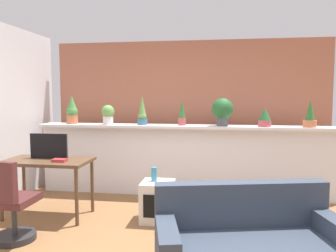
{
  "coord_description": "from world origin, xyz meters",
  "views": [
    {
      "loc": [
        0.5,
        -3.07,
        1.57
      ],
      "look_at": [
        -0.17,
        1.34,
        1.16
      ],
      "focal_mm": 35.19,
      "sensor_mm": 36.0,
      "label": 1
    }
  ],
  "objects_px": {
    "potted_plant_2": "(142,113)",
    "couch": "(250,251)",
    "side_cube_shelf": "(158,201)",
    "potted_plant_6": "(310,116)",
    "office_chair": "(10,207)",
    "book_on_desk": "(59,160)",
    "potted_plant_4": "(222,110)",
    "tv_monitor": "(49,146)",
    "potted_plant_0": "(72,111)",
    "vase_on_shelf": "(154,174)",
    "desk": "(48,166)",
    "potted_plant_5": "(265,117)",
    "potted_plant_3": "(182,113)",
    "potted_plant_1": "(108,114)"
  },
  "relations": [
    {
      "from": "potted_plant_1",
      "to": "book_on_desk",
      "type": "height_order",
      "value": "potted_plant_1"
    },
    {
      "from": "potted_plant_3",
      "to": "tv_monitor",
      "type": "relative_size",
      "value": 0.77
    },
    {
      "from": "potted_plant_3",
      "to": "potted_plant_1",
      "type": "bearing_deg",
      "value": -178.81
    },
    {
      "from": "vase_on_shelf",
      "to": "potted_plant_1",
      "type": "bearing_deg",
      "value": 132.84
    },
    {
      "from": "potted_plant_1",
      "to": "tv_monitor",
      "type": "height_order",
      "value": "potted_plant_1"
    },
    {
      "from": "potted_plant_0",
      "to": "office_chair",
      "type": "distance_m",
      "value": 2.16
    },
    {
      "from": "potted_plant_1",
      "to": "potted_plant_4",
      "type": "height_order",
      "value": "potted_plant_4"
    },
    {
      "from": "book_on_desk",
      "to": "couch",
      "type": "xyz_separation_m",
      "value": [
        2.23,
        -1.09,
        -0.49
      ]
    },
    {
      "from": "potted_plant_4",
      "to": "tv_monitor",
      "type": "relative_size",
      "value": 0.83
    },
    {
      "from": "side_cube_shelf",
      "to": "book_on_desk",
      "type": "xyz_separation_m",
      "value": [
        -1.22,
        -0.16,
        0.52
      ]
    },
    {
      "from": "desk",
      "to": "office_chair",
      "type": "relative_size",
      "value": 1.21
    },
    {
      "from": "vase_on_shelf",
      "to": "potted_plant_5",
      "type": "bearing_deg",
      "value": 34.33
    },
    {
      "from": "potted_plant_4",
      "to": "potted_plant_0",
      "type": "bearing_deg",
      "value": 179.12
    },
    {
      "from": "side_cube_shelf",
      "to": "potted_plant_6",
      "type": "bearing_deg",
      "value": 26.95
    },
    {
      "from": "potted_plant_2",
      "to": "potted_plant_3",
      "type": "bearing_deg",
      "value": 1.04
    },
    {
      "from": "potted_plant_4",
      "to": "desk",
      "type": "relative_size",
      "value": 0.38
    },
    {
      "from": "potted_plant_5",
      "to": "vase_on_shelf",
      "type": "xyz_separation_m",
      "value": [
        -1.47,
        -1.0,
        -0.67
      ]
    },
    {
      "from": "potted_plant_5",
      "to": "office_chair",
      "type": "distance_m",
      "value": 3.54
    },
    {
      "from": "office_chair",
      "to": "vase_on_shelf",
      "type": "xyz_separation_m",
      "value": [
        1.4,
        0.88,
        0.2
      ]
    },
    {
      "from": "potted_plant_2",
      "to": "potted_plant_6",
      "type": "height_order",
      "value": "potted_plant_2"
    },
    {
      "from": "office_chair",
      "to": "couch",
      "type": "distance_m",
      "value": 2.49
    },
    {
      "from": "potted_plant_2",
      "to": "potted_plant_1",
      "type": "bearing_deg",
      "value": -178.64
    },
    {
      "from": "desk",
      "to": "couch",
      "type": "bearing_deg",
      "value": -26.04
    },
    {
      "from": "potted_plant_2",
      "to": "office_chair",
      "type": "distance_m",
      "value": 2.34
    },
    {
      "from": "potted_plant_5",
      "to": "book_on_desk",
      "type": "distance_m",
      "value": 2.94
    },
    {
      "from": "tv_monitor",
      "to": "vase_on_shelf",
      "type": "relative_size",
      "value": 2.89
    },
    {
      "from": "potted_plant_0",
      "to": "potted_plant_2",
      "type": "height_order",
      "value": "potted_plant_0"
    },
    {
      "from": "potted_plant_2",
      "to": "book_on_desk",
      "type": "bearing_deg",
      "value": -122.45
    },
    {
      "from": "potted_plant_2",
      "to": "couch",
      "type": "relative_size",
      "value": 0.27
    },
    {
      "from": "potted_plant_0",
      "to": "potted_plant_4",
      "type": "distance_m",
      "value": 2.41
    },
    {
      "from": "potted_plant_5",
      "to": "book_on_desk",
      "type": "relative_size",
      "value": 1.61
    },
    {
      "from": "office_chair",
      "to": "couch",
      "type": "relative_size",
      "value": 0.54
    },
    {
      "from": "desk",
      "to": "couch",
      "type": "distance_m",
      "value": 2.75
    },
    {
      "from": "potted_plant_0",
      "to": "couch",
      "type": "bearing_deg",
      "value": -41.74
    },
    {
      "from": "potted_plant_5",
      "to": "book_on_desk",
      "type": "height_order",
      "value": "potted_plant_5"
    },
    {
      "from": "potted_plant_3",
      "to": "potted_plant_5",
      "type": "height_order",
      "value": "potted_plant_3"
    },
    {
      "from": "potted_plant_2",
      "to": "couch",
      "type": "xyz_separation_m",
      "value": [
        1.45,
        -2.31,
        -1.02
      ]
    },
    {
      "from": "tv_monitor",
      "to": "side_cube_shelf",
      "type": "xyz_separation_m",
      "value": [
        1.46,
        -0.03,
        -0.66
      ]
    },
    {
      "from": "potted_plant_2",
      "to": "potted_plant_3",
      "type": "distance_m",
      "value": 0.62
    },
    {
      "from": "potted_plant_4",
      "to": "vase_on_shelf",
      "type": "height_order",
      "value": "potted_plant_4"
    },
    {
      "from": "potted_plant_2",
      "to": "side_cube_shelf",
      "type": "bearing_deg",
      "value": -67.66
    },
    {
      "from": "potted_plant_5",
      "to": "potted_plant_2",
      "type": "bearing_deg",
      "value": 179.28
    },
    {
      "from": "couch",
      "to": "potted_plant_2",
      "type": "bearing_deg",
      "value": 122.05
    },
    {
      "from": "tv_monitor",
      "to": "couch",
      "type": "xyz_separation_m",
      "value": [
        2.47,
        -1.28,
        -0.63
      ]
    },
    {
      "from": "desk",
      "to": "tv_monitor",
      "type": "height_order",
      "value": "tv_monitor"
    },
    {
      "from": "potted_plant_3",
      "to": "desk",
      "type": "xyz_separation_m",
      "value": [
        -1.62,
        -1.13,
        -0.64
      ]
    },
    {
      "from": "office_chair",
      "to": "side_cube_shelf",
      "type": "xyz_separation_m",
      "value": [
        1.45,
        0.84,
        -0.14
      ]
    },
    {
      "from": "office_chair",
      "to": "book_on_desk",
      "type": "distance_m",
      "value": 0.81
    },
    {
      "from": "potted_plant_2",
      "to": "tv_monitor",
      "type": "relative_size",
      "value": 0.91
    },
    {
      "from": "potted_plant_4",
      "to": "side_cube_shelf",
      "type": "xyz_separation_m",
      "value": [
        -0.8,
        -1.06,
        -1.11
      ]
    }
  ]
}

